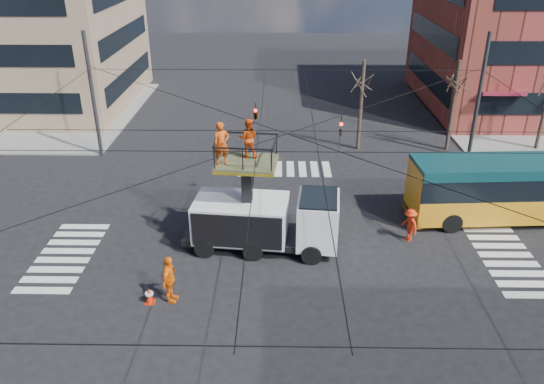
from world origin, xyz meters
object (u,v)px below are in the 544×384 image
at_px(utility_truck, 265,208).
at_px(worker_ground, 169,280).
at_px(flagger, 410,225).
at_px(city_bus, 526,188).
at_px(traffic_cone, 149,296).

xyz_separation_m(utility_truck, worker_ground, (-3.63, -4.12, -1.01)).
xyz_separation_m(utility_truck, flagger, (6.78, 0.69, -1.21)).
distance_m(city_bus, flagger, 6.62).
bearing_deg(utility_truck, traffic_cone, -130.60).
distance_m(worker_ground, flagger, 11.47).
bearing_deg(utility_truck, worker_ground, -125.65).
distance_m(city_bus, worker_ground, 18.03).
relative_size(city_bus, flagger, 7.10).
distance_m(traffic_cone, flagger, 12.28).
relative_size(utility_truck, city_bus, 0.62).
relative_size(traffic_cone, flagger, 0.41).
bearing_deg(worker_ground, utility_truck, -31.76).
bearing_deg(traffic_cone, city_bus, 22.37).
distance_m(traffic_cone, worker_ground, 1.08).
bearing_deg(traffic_cone, worker_ground, 9.01).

